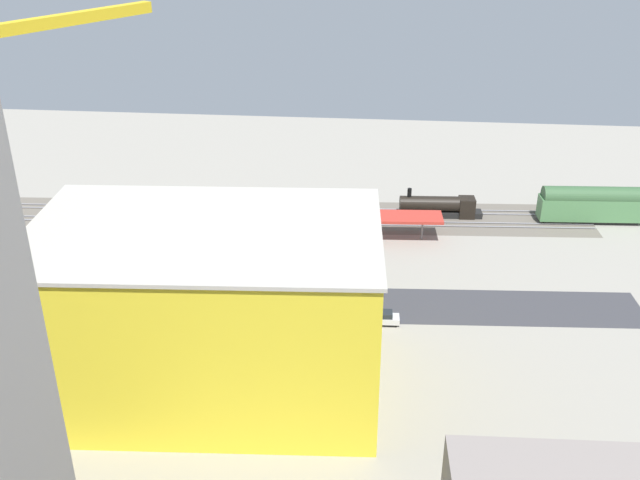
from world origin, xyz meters
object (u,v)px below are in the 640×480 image
tower_crane (6,179)px  parked_car_5 (90,305)px  construction_building (209,312)px  traffic_light (184,289)px  platform_canopy_near (250,215)px  locomotive (441,207)px  parked_car_0 (383,318)px  street_tree_2 (256,251)px  street_tree_0 (47,241)px  box_truck_2 (154,286)px  parked_car_2 (263,311)px  box_truck_0 (329,301)px  street_tree_1 (313,259)px  street_tree_3 (66,247)px  passenger_coach (592,204)px  parked_car_3 (199,311)px  box_truck_1 (275,297)px  parked_car_1 (319,317)px

tower_crane → parked_car_5: bearing=-93.0°
construction_building → traffic_light: size_ratio=5.13×
platform_canopy_near → locomotive: size_ratio=4.32×
parked_car_0 → street_tree_2: street_tree_2 is taller
street_tree_0 → street_tree_2: street_tree_0 is taller
box_truck_2 → parked_car_5: bearing=28.2°
parked_car_2 → box_truck_0: 8.57m
box_truck_0 → street_tree_1: bearing=-64.9°
construction_building → tower_crane: bearing=-7.5°
street_tree_3 → passenger_coach: bearing=-161.6°
passenger_coach → parked_car_0: (33.22, 34.07, -2.48)m
parked_car_0 → parked_car_3: bearing=1.0°
locomotive → street_tree_1: 32.60m
parked_car_5 → street_tree_2: 22.85m
passenger_coach → parked_car_3: (56.90, 34.46, -2.51)m
locomotive → box_truck_2: bearing=37.3°
box_truck_2 → box_truck_1: bearing=175.7°
tower_crane → parked_car_0: bearing=-162.0°
box_truck_0 → box_truck_1: size_ratio=0.97×
parked_car_5 → street_tree_1: size_ratio=0.59×
platform_canopy_near → traffic_light: 25.20m
passenger_coach → locomotive: bearing=-0.0°
tower_crane → passenger_coach: bearing=-147.0°
parked_car_5 → box_truck_0: bearing=-176.1°
box_truck_1 → street_tree_0: bearing=-9.5°
parked_car_1 → box_truck_1: (5.98, -3.03, 0.85)m
platform_canopy_near → traffic_light: bearing=81.3°
parked_car_5 → street_tree_0: street_tree_0 is taller
street_tree_0 → street_tree_1: street_tree_0 is taller
parked_car_1 → parked_car_2: parked_car_1 is taller
platform_canopy_near → tower_crane: size_ratio=1.55×
locomotive → traffic_light: 49.30m
locomotive → box_truck_2: (39.73, 30.30, -0.10)m
parked_car_1 → construction_building: 19.10m
parked_car_5 → street_tree_2: street_tree_2 is taller
parked_car_0 → parked_car_2: bearing=-0.7°
locomotive → box_truck_1: locomotive is taller
box_truck_2 → traffic_light: traffic_light is taller
tower_crane → box_truck_2: (-8.16, -16.43, -21.48)m
passenger_coach → traffic_light: traffic_light is taller
box_truck_1 → traffic_light: bearing=20.8°
locomotive → parked_car_3: size_ratio=3.12×
parked_car_0 → box_truck_1: bearing=-10.2°
passenger_coach → box_truck_0: bearing=38.6°
locomotive → tower_crane: tower_crane is taller
street_tree_0 → street_tree_3: 2.65m
parked_car_1 → parked_car_2: (7.27, -0.69, -0.00)m
locomotive → tower_crane: (47.90, 46.73, 21.38)m
parked_car_5 → box_truck_2: (-7.52, -4.03, 0.87)m
box_truck_2 → street_tree_3: bearing=-18.2°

